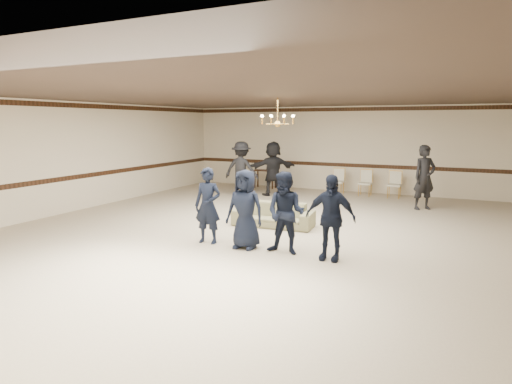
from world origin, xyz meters
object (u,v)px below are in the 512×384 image
Objects in this scene: boy_b at (245,209)px; chandelier at (278,111)px; boy_d at (330,217)px; banquet_chair_right at (394,185)px; boy_a at (208,206)px; adult_left at (241,169)px; banquet_chair_mid at (365,183)px; adult_mid at (273,168)px; settee at (273,215)px; banquet_chair_left at (338,181)px; adult_right at (424,177)px; console_table at (265,179)px; boy_c at (286,213)px.

chandelier is at bearing 94.61° from boy_b.
banquet_chair_right is (0.14, 7.59, -0.36)m from boy_d.
boy_a and boy_b have the same top height.
adult_left is 4.43m from banquet_chair_mid.
adult_mid is at bearing 94.55° from boy_a.
boy_b is at bearing 65.28° from adult_mid.
chandelier reaches higher than settee.
banquet_chair_mid is at bearing 1.75° from banquet_chair_left.
boy_b is 7.84m from banquet_chair_right.
boy_a is 6.42m from adult_mid.
banquet_chair_right is (4.93, 1.98, -0.51)m from adult_left.
banquet_chair_left is at bearing 111.08° from adult_right.
settee is at bearing -89.88° from banquet_chair_left.
adult_left is (-2.99, 5.61, 0.15)m from boy_b.
boy_b is at bearing 114.55° from adult_left.
boy_b reaches higher than console_table.
boy_b reaches higher than banquet_chair_mid.
boy_d is 1.78× the size of banquet_chair_right.
banquet_chair_mid and banquet_chair_right have the same top height.
boy_a is 0.85× the size of adult_mid.
banquet_chair_left is at bearing -176.66° from banquet_chair_right.
adult_mid is at bearing 106.10° from boy_b.
console_table is (-5.00, 0.20, -0.09)m from banquet_chair_right.
banquet_chair_right is (1.04, 7.59, -0.36)m from boy_c.
boy_b is at bearing -93.72° from banquet_chair_mid.
boy_c is at bearing -63.52° from chandelier.
banquet_chair_mid is 1.00× the size of banquet_chair_right.
adult_left is 2.26m from console_table.
adult_left is at bearing 129.98° from chandelier.
adult_mid is at bearing 135.29° from adult_right.
console_table is at bearing -99.79° from adult_mid.
settee is 5.59m from banquet_chair_left.
boy_a is 1.78× the size of banquet_chair_left.
banquet_chair_mid is 4.01m from console_table.
boy_d is at bearing -2.26° from boy_b.
adult_right is at bearing 46.95° from chandelier.
banquet_chair_left reaches higher than settee.
boy_c reaches higher than banquet_chair_left.
settee is 1.04× the size of adult_mid.
banquet_chair_mid is at bearing 76.79° from chandelier.
adult_right is (2.11, 5.91, 0.15)m from boy_c.
chandelier is 0.57× the size of boy_c.
boy_c is at bearing -149.85° from adult_right.
boy_a is 0.82× the size of settee.
adult_left is at bearing -5.19° from adult_mid.
banquet_chair_mid is at bearing 73.58° from settee.
adult_right reaches higher than settee.
adult_left is at bearing -144.16° from banquet_chair_left.
console_table is (-2.78, 5.41, -2.51)m from chandelier.
boy_a is 2.18m from settee.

